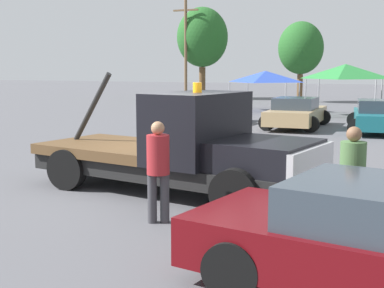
# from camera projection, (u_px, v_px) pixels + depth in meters

# --- Properties ---
(ground_plane) EXTENTS (160.00, 160.00, 0.00)m
(ground_plane) POSITION_uv_depth(u_px,v_px,m) (171.00, 191.00, 11.36)
(ground_plane) COLOR #545459
(tow_truck) EXTENTS (6.47, 3.08, 2.51)m
(tow_truck) POSITION_uv_depth(u_px,v_px,m) (185.00, 150.00, 11.03)
(tow_truck) COLOR black
(tow_truck) RESTS_ON ground
(person_near_truck) EXTENTS (0.39, 0.39, 1.74)m
(person_near_truck) POSITION_uv_depth(u_px,v_px,m) (352.00, 175.00, 8.06)
(person_near_truck) COLOR #38383D
(person_near_truck) RESTS_ON ground
(person_at_hood) EXTENTS (0.38, 0.38, 1.73)m
(person_at_hood) POSITION_uv_depth(u_px,v_px,m) (158.00, 165.00, 8.93)
(person_at_hood) COLOR #38383D
(person_at_hood) RESTS_ON ground
(parked_car_skyblue) EXTENTS (2.55, 4.66, 1.34)m
(parked_car_skyblue) POSITION_uv_depth(u_px,v_px,m) (210.00, 110.00, 25.05)
(parked_car_skyblue) COLOR #669ED1
(parked_car_skyblue) RESTS_ON ground
(parked_car_tan) EXTENTS (2.64, 4.95, 1.34)m
(parked_car_tan) POSITION_uv_depth(u_px,v_px,m) (296.00, 113.00, 23.41)
(parked_car_tan) COLOR tan
(parked_car_tan) RESTS_ON ground
(parked_car_teal) EXTENTS (2.86, 4.86, 1.34)m
(parked_car_teal) POSITION_uv_depth(u_px,v_px,m) (378.00, 116.00, 21.74)
(parked_car_teal) COLOR #196670
(parked_car_teal) RESTS_ON ground
(canopy_tent_blue) EXTENTS (3.48, 3.48, 2.44)m
(canopy_tent_blue) POSITION_uv_depth(u_px,v_px,m) (266.00, 77.00, 32.52)
(canopy_tent_blue) COLOR #9E9EA3
(canopy_tent_blue) RESTS_ON ground
(canopy_tent_green) EXTENTS (3.59, 3.59, 2.82)m
(canopy_tent_green) POSITION_uv_depth(u_px,v_px,m) (346.00, 71.00, 28.89)
(canopy_tent_green) COLOR #9E9EA3
(canopy_tent_green) RESTS_ON ground
(tree_left) EXTENTS (4.31, 4.31, 7.70)m
(tree_left) POSITION_uv_depth(u_px,v_px,m) (202.00, 38.00, 45.12)
(tree_left) COLOR brown
(tree_left) RESTS_ON ground
(tree_center) EXTENTS (3.43, 3.43, 6.12)m
(tree_center) POSITION_uv_depth(u_px,v_px,m) (301.00, 48.00, 40.65)
(tree_center) COLOR brown
(tree_center) RESTS_ON ground
(traffic_cone) EXTENTS (0.40, 0.40, 0.55)m
(traffic_cone) POSITION_uv_depth(u_px,v_px,m) (166.00, 142.00, 17.21)
(traffic_cone) COLOR black
(traffic_cone) RESTS_ON ground
(utility_pole) EXTENTS (2.20, 0.24, 8.25)m
(utility_pole) POSITION_uv_depth(u_px,v_px,m) (186.00, 46.00, 43.70)
(utility_pole) COLOR brown
(utility_pole) RESTS_ON ground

